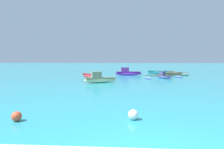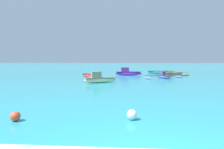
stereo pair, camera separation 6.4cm
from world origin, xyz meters
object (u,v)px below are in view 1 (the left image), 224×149
(moored_boat_3, at_px, (164,76))
(mooring_buoy_1, at_px, (17,116))
(moored_boat_2, at_px, (100,79))
(mooring_buoy_0, at_px, (133,115))
(moored_boat_0, at_px, (160,72))
(moored_boat_1, at_px, (174,74))
(moored_boat_5, at_px, (128,73))
(moored_boat_4, at_px, (90,76))

(moored_boat_3, relative_size, mooring_buoy_1, 13.41)
(moored_boat_2, distance_m, moored_boat_3, 8.01)
(moored_boat_3, distance_m, mooring_buoy_0, 16.00)
(moored_boat_3, bearing_deg, moored_boat_0, 143.96)
(moored_boat_2, xyz_separation_m, moored_boat_3, (6.54, 4.62, -0.11))
(moored_boat_0, height_order, mooring_buoy_0, moored_boat_0)
(mooring_buoy_1, bearing_deg, moored_boat_0, 69.35)
(moored_boat_1, xyz_separation_m, moored_boat_5, (-6.25, -1.23, 0.18))
(moored_boat_5, bearing_deg, moored_boat_4, -140.36)
(moored_boat_3, bearing_deg, mooring_buoy_1, -55.20)
(moored_boat_1, distance_m, moored_boat_4, 11.87)
(mooring_buoy_0, relative_size, mooring_buoy_1, 1.06)
(moored_boat_1, relative_size, moored_boat_5, 1.17)
(moored_boat_1, bearing_deg, moored_boat_3, -150.38)
(moored_boat_0, xyz_separation_m, moored_boat_1, (1.33, -2.57, -0.07))
(moored_boat_1, bearing_deg, moored_boat_5, 154.83)
(moored_boat_0, distance_m, moored_boat_2, 14.51)
(moored_boat_1, xyz_separation_m, mooring_buoy_1, (-10.26, -21.13, -0.01))
(moored_boat_3, relative_size, mooring_buoy_0, 12.65)
(moored_boat_5, distance_m, mooring_buoy_1, 20.30)
(moored_boat_0, relative_size, moored_boat_4, 1.53)
(moored_boat_0, xyz_separation_m, mooring_buoy_1, (-8.93, -23.70, -0.08))
(moored_boat_4, relative_size, moored_boat_5, 0.77)
(moored_boat_2, distance_m, mooring_buoy_0, 11.17)
(moored_boat_1, height_order, moored_boat_4, moored_boat_4)
(mooring_buoy_0, xyz_separation_m, mooring_buoy_1, (-3.95, -0.43, -0.01))
(moored_boat_3, relative_size, moored_boat_4, 1.65)
(moored_boat_4, height_order, mooring_buoy_1, moored_boat_4)
(moored_boat_2, distance_m, moored_boat_5, 8.98)
(moored_boat_3, relative_size, moored_boat_5, 1.27)
(moored_boat_0, xyz_separation_m, moored_boat_4, (-9.21, -8.04, 0.02))
(moored_boat_1, relative_size, moored_boat_4, 1.51)
(mooring_buoy_0, bearing_deg, moored_boat_1, 73.05)
(moored_boat_0, relative_size, moored_boat_3, 0.93)
(moored_boat_0, height_order, mooring_buoy_1, moored_boat_0)
(moored_boat_1, relative_size, mooring_buoy_0, 11.57)
(moored_boat_1, bearing_deg, moored_boat_2, -168.36)
(moored_boat_4, height_order, mooring_buoy_0, moored_boat_4)
(moored_boat_3, bearing_deg, moored_boat_4, -116.83)
(moored_boat_0, relative_size, moored_boat_5, 1.18)
(mooring_buoy_1, bearing_deg, moored_boat_3, 63.52)
(moored_boat_1, xyz_separation_m, mooring_buoy_0, (-6.31, -20.70, -0.00))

